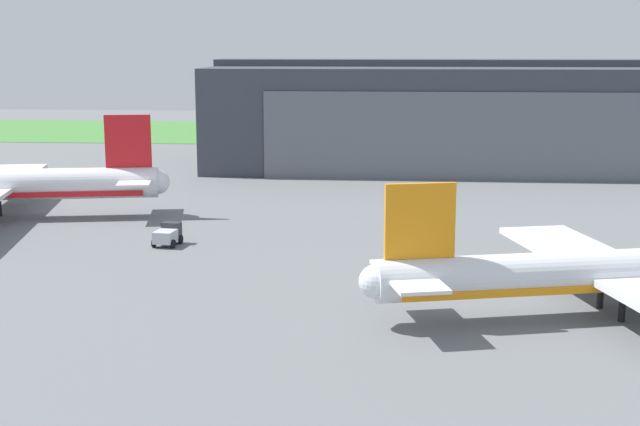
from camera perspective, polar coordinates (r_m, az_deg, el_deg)
ground_plane at (r=70.03m, az=5.72°, el=-7.19°), size 440.00×440.00×0.00m
grass_field_strip at (r=218.31m, az=5.06°, el=5.19°), size 440.00×56.00×0.08m
maintenance_hangar at (r=162.77m, az=9.92°, el=6.29°), size 93.39×40.37×18.91m
airliner_near_right at (r=75.61m, az=19.45°, el=-3.60°), size 44.33×37.17×11.28m
pushback_tractor at (r=97.45m, az=-9.84°, el=-1.40°), size 2.88×3.96×2.34m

